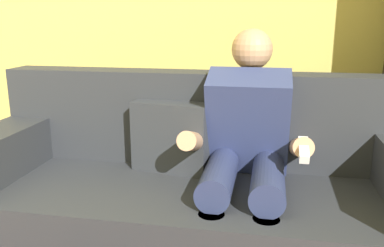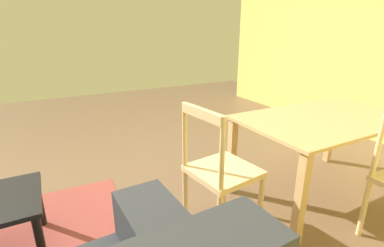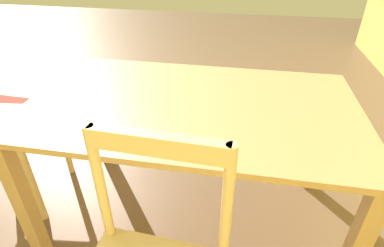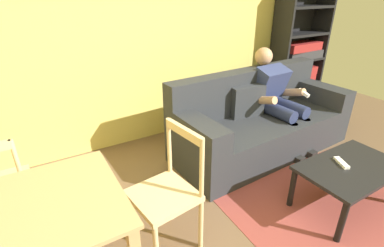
# 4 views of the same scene
# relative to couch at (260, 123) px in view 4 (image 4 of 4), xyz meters

# --- Properties ---
(wall_back) EXTENTS (6.45, 0.12, 2.64)m
(wall_back) POSITION_rel_couch_xyz_m (-1.18, 1.02, 0.98)
(wall_back) COLOR #DBC660
(wall_back) RESTS_ON ground_plane
(couch) EXTENTS (2.22, 0.95, 0.93)m
(couch) POSITION_rel_couch_xyz_m (0.00, 0.00, 0.00)
(couch) COLOR #282B30
(couch) RESTS_ON ground_plane
(person_lounging) EXTENTS (0.60, 0.95, 1.15)m
(person_lounging) POSITION_rel_couch_xyz_m (0.25, 0.03, 0.26)
(person_lounging) COLOR navy
(person_lounging) RESTS_ON ground_plane
(coffee_table) EXTENTS (0.91, 0.56, 0.42)m
(coffee_table) POSITION_rel_couch_xyz_m (-0.05, -1.17, 0.02)
(coffee_table) COLOR black
(coffee_table) RESTS_ON ground_plane
(tv_remote) EXTENTS (0.12, 0.18, 0.02)m
(tv_remote) POSITION_rel_couch_xyz_m (-0.10, -1.11, 0.09)
(tv_remote) COLOR white
(tv_remote) RESTS_ON coffee_table
(bookshelf) EXTENTS (0.90, 0.36, 1.94)m
(bookshelf) POSITION_rel_couch_xyz_m (1.45, 0.78, 0.46)
(bookshelf) COLOR black
(bookshelf) RESTS_ON ground_plane
(dining_chair_facing_couch) EXTENTS (0.47, 0.47, 0.94)m
(dining_chair_facing_couch) POSITION_rel_couch_xyz_m (-1.60, -0.74, 0.13)
(dining_chair_facing_couch) COLOR #D1B27F
(dining_chair_facing_couch) RESTS_ON ground_plane
(area_rug) EXTENTS (2.04, 1.46, 0.01)m
(area_rug) POSITION_rel_couch_xyz_m (-0.05, -1.17, -0.33)
(area_rug) COLOR brown
(area_rug) RESTS_ON ground_plane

